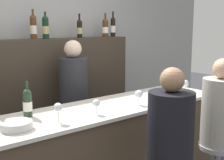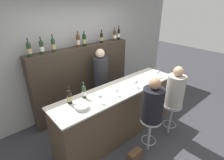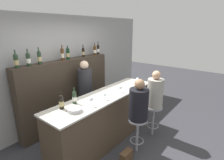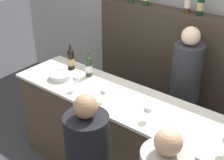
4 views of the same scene
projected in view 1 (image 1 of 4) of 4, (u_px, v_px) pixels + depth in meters
The scene contains 17 objects.
wall_back at pixel (32, 63), 3.84m from camera, with size 6.40×0.05×2.60m.
back_bar_cabinet at pixel (42, 106), 3.76m from camera, with size 2.44×0.28×1.60m.
wine_bottle_counter_1 at pixel (27, 102), 2.50m from camera, with size 0.07×0.07×0.29m.
wine_bottle_backbar_3 at pixel (33, 27), 3.55m from camera, with size 0.08×0.08×0.34m.
wine_bottle_backbar_4 at pixel (46, 27), 3.65m from camera, with size 0.08×0.08×0.31m.
wine_bottle_backbar_5 at pixel (80, 28), 3.95m from camera, with size 0.07×0.07×0.30m.
wine_bottle_backbar_6 at pixel (105, 28), 4.21m from camera, with size 0.08×0.08×0.32m.
wine_bottle_backbar_7 at pixel (113, 27), 4.29m from camera, with size 0.07×0.07×0.34m.
wine_glass_0 at pixel (58, 108), 2.33m from camera, with size 0.07×0.07×0.16m.
wine_glass_1 at pixel (96, 104), 2.56m from camera, with size 0.06×0.06×0.13m.
wine_glass_2 at pixel (139, 94), 2.86m from camera, with size 0.07×0.07×0.14m.
wine_glass_3 at pixel (185, 84), 3.28m from camera, with size 0.08×0.08×0.16m.
metal_bowl at pixel (16, 125), 2.20m from camera, with size 0.23×0.23×0.06m.
guest_seated_left at pixel (171, 126), 2.34m from camera, with size 0.35×0.35×0.76m.
bar_stool_right at pixel (217, 160), 2.85m from camera, with size 0.36×0.36×0.70m.
guest_seated_right at pixel (221, 109), 2.76m from camera, with size 0.33×0.33×0.78m.
bartender at pixel (74, 115), 3.58m from camera, with size 0.33×0.33×1.60m.
Camera 1 is at (-1.67, -1.84, 1.77)m, focal length 50.00 mm.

